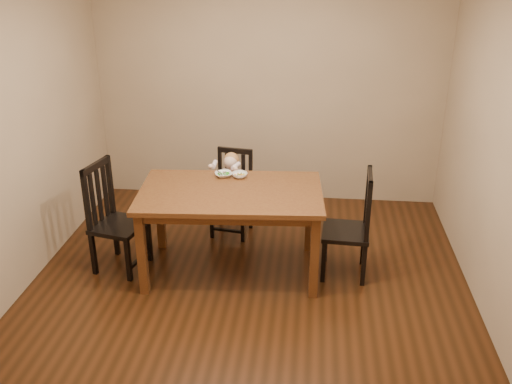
# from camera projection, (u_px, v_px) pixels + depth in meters

# --- Properties ---
(room) EXTENTS (4.01, 4.01, 2.71)m
(room) POSITION_uv_depth(u_px,v_px,m) (248.00, 144.00, 4.70)
(room) COLOR #3C1D0C
(room) RESTS_ON ground
(dining_table) EXTENTS (1.71, 1.10, 0.82)m
(dining_table) POSITION_uv_depth(u_px,v_px,m) (231.00, 200.00, 5.17)
(dining_table) COLOR #472410
(dining_table) RESTS_ON room
(chair_child) EXTENTS (0.44, 0.43, 0.91)m
(chair_child) POSITION_uv_depth(u_px,v_px,m) (233.00, 194.00, 6.02)
(chair_child) COLOR black
(chair_child) RESTS_ON room
(chair_left) EXTENTS (0.52, 0.54, 1.05)m
(chair_left) POSITION_uv_depth(u_px,v_px,m) (114.00, 219.00, 5.32)
(chair_left) COLOR black
(chair_left) RESTS_ON room
(chair_right) EXTENTS (0.45, 0.46, 1.02)m
(chair_right) POSITION_uv_depth(u_px,v_px,m) (352.00, 227.00, 5.21)
(chair_right) COLOR black
(chair_right) RESTS_ON room
(toddler) EXTENTS (0.32, 0.38, 0.47)m
(toddler) POSITION_uv_depth(u_px,v_px,m) (231.00, 185.00, 5.94)
(toddler) COLOR white
(toddler) RESTS_ON chair_child
(bowl_peas) EXTENTS (0.20, 0.20, 0.04)m
(bowl_peas) POSITION_uv_depth(u_px,v_px,m) (223.00, 174.00, 5.44)
(bowl_peas) COLOR white
(bowl_peas) RESTS_ON dining_table
(bowl_veg) EXTENTS (0.19, 0.19, 0.05)m
(bowl_veg) POSITION_uv_depth(u_px,v_px,m) (240.00, 175.00, 5.41)
(bowl_veg) COLOR white
(bowl_veg) RESTS_ON dining_table
(fork) EXTENTS (0.10, 0.11, 0.05)m
(fork) POSITION_uv_depth(u_px,v_px,m) (219.00, 173.00, 5.41)
(fork) COLOR silver
(fork) RESTS_ON bowl_peas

